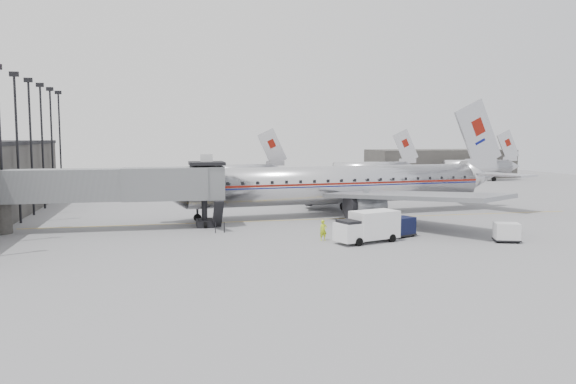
# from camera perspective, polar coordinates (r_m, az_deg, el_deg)

# --- Properties ---
(ground) EXTENTS (160.00, 160.00, 0.00)m
(ground) POSITION_cam_1_polar(r_m,az_deg,el_deg) (53.63, 1.80, -3.79)
(ground) COLOR slate
(ground) RESTS_ON ground
(hangar) EXTENTS (30.00, 12.00, 6.00)m
(hangar) POSITION_cam_1_polar(r_m,az_deg,el_deg) (125.63, 15.11, 2.81)
(hangar) COLOR #373432
(hangar) RESTS_ON ground
(apron_line) EXTENTS (60.00, 0.15, 0.01)m
(apron_line) POSITION_cam_1_polar(r_m,az_deg,el_deg) (60.12, 3.17, -2.77)
(apron_line) COLOR gold
(apron_line) RESTS_ON ground
(jet_bridge) EXTENTS (21.00, 6.20, 7.10)m
(jet_bridge) POSITION_cam_1_polar(r_m,az_deg,el_deg) (55.26, -16.16, 0.63)
(jet_bridge) COLOR slate
(jet_bridge) RESTS_ON ground
(floodlight_masts) EXTENTS (0.90, 42.25, 15.25)m
(floodlight_masts) POSITION_cam_1_polar(r_m,az_deg,el_deg) (65.89, -25.22, 4.74)
(floodlight_masts) COLOR black
(floodlight_masts) RESTS_ON ground
(distant_aircraft_near) EXTENTS (16.39, 3.20, 10.26)m
(distant_aircraft_near) POSITION_cam_1_polar(r_m,az_deg,el_deg) (94.15, -5.56, 1.93)
(distant_aircraft_near) COLOR silver
(distant_aircraft_near) RESTS_ON ground
(distant_aircraft_mid) EXTENTS (16.39, 3.20, 10.26)m
(distant_aircraft_mid) POSITION_cam_1_polar(r_m,az_deg,el_deg) (104.33, 8.50, 2.26)
(distant_aircraft_mid) COLOR silver
(distant_aircraft_mid) RESTS_ON ground
(distant_aircraft_far) EXTENTS (16.39, 3.20, 10.26)m
(distant_aircraft_far) POSITION_cam_1_polar(r_m,az_deg,el_deg) (118.50, 18.71, 2.42)
(distant_aircraft_far) COLOR silver
(distant_aircraft_far) RESTS_ON ground
(airliner) EXTENTS (42.62, 39.30, 13.50)m
(airliner) POSITION_cam_1_polar(r_m,az_deg,el_deg) (63.79, 5.76, 0.77)
(airliner) COLOR silver
(airliner) RESTS_ON ground
(service_van) EXTENTS (5.89, 3.70, 2.59)m
(service_van) POSITION_cam_1_polar(r_m,az_deg,el_deg) (47.27, 8.10, -3.45)
(service_van) COLOR white
(service_van) RESTS_ON ground
(baggage_cart_navy) EXTENTS (2.66, 2.38, 1.72)m
(baggage_cart_navy) POSITION_cam_1_polar(r_m,az_deg,el_deg) (50.58, 11.46, -3.43)
(baggage_cart_navy) COLOR black
(baggage_cart_navy) RESTS_ON ground
(baggage_cart_white) EXTENTS (2.45, 2.16, 1.61)m
(baggage_cart_white) POSITION_cam_1_polar(r_m,az_deg,el_deg) (50.42, 21.33, -3.80)
(baggage_cart_white) COLOR silver
(baggage_cart_white) RESTS_ON ground
(ramp_worker) EXTENTS (0.66, 0.45, 1.76)m
(ramp_worker) POSITION_cam_1_polar(r_m,az_deg,el_deg) (47.78, 3.60, -3.90)
(ramp_worker) COLOR #BCDA19
(ramp_worker) RESTS_ON ground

